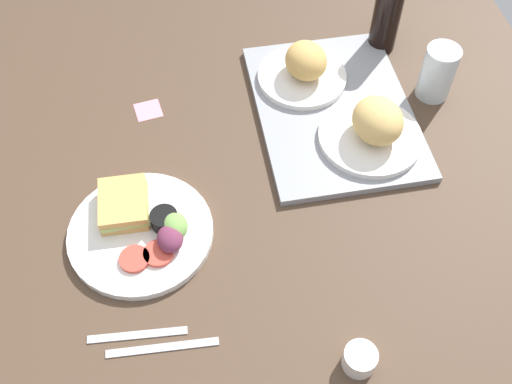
# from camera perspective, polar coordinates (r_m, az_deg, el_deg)

# --- Properties ---
(ground_plane) EXTENTS (1.90, 1.50, 0.03)m
(ground_plane) POSITION_cam_1_polar(r_m,az_deg,el_deg) (1.21, -1.57, -0.97)
(ground_plane) COLOR #4C3828
(serving_tray) EXTENTS (0.45, 0.33, 0.02)m
(serving_tray) POSITION_cam_1_polar(r_m,az_deg,el_deg) (1.35, 7.35, 7.64)
(serving_tray) COLOR gray
(serving_tray) RESTS_ON ground_plane
(bread_plate_near) EXTENTS (0.20, 0.20, 0.09)m
(bread_plate_near) POSITION_cam_1_polar(r_m,az_deg,el_deg) (1.38, 4.57, 11.59)
(bread_plate_near) COLOR white
(bread_plate_near) RESTS_ON serving_tray
(bread_plate_far) EXTENTS (0.22, 0.22, 0.10)m
(bread_plate_far) POSITION_cam_1_polar(r_m,az_deg,el_deg) (1.27, 11.11, 6.02)
(bread_plate_far) COLOR white
(bread_plate_far) RESTS_ON serving_tray
(plate_with_salad) EXTENTS (0.27, 0.27, 0.05)m
(plate_with_salad) POSITION_cam_1_polar(r_m,az_deg,el_deg) (1.16, -10.69, -3.25)
(plate_with_salad) COLOR white
(plate_with_salad) RESTS_ON ground_plane
(drinking_glass) EXTENTS (0.07, 0.07, 0.13)m
(drinking_glass) POSITION_cam_1_polar(r_m,az_deg,el_deg) (1.40, 16.75, 10.73)
(drinking_glass) COLOR silver
(drinking_glass) RESTS_ON ground_plane
(soda_bottle) EXTENTS (0.06, 0.06, 0.18)m
(soda_bottle) POSITION_cam_1_polar(r_m,az_deg,el_deg) (1.48, 12.22, 15.96)
(soda_bottle) COLOR black
(soda_bottle) RESTS_ON ground_plane
(espresso_cup) EXTENTS (0.06, 0.06, 0.04)m
(espresso_cup) POSITION_cam_1_polar(r_m,az_deg,el_deg) (1.04, 9.75, -15.25)
(espresso_cup) COLOR silver
(espresso_cup) RESTS_ON ground_plane
(fork) EXTENTS (0.03, 0.17, 0.01)m
(fork) POSITION_cam_1_polar(r_m,az_deg,el_deg) (1.08, -11.11, -13.05)
(fork) COLOR #B7B7BC
(fork) RESTS_ON ground_plane
(knife) EXTENTS (0.02, 0.19, 0.01)m
(knife) POSITION_cam_1_polar(r_m,az_deg,el_deg) (1.06, -8.80, -14.26)
(knife) COLOR #B7B7BC
(knife) RESTS_ON ground_plane
(sticky_note) EXTENTS (0.06, 0.06, 0.00)m
(sticky_note) POSITION_cam_1_polar(r_m,az_deg,el_deg) (1.37, -10.12, 7.60)
(sticky_note) COLOR pink
(sticky_note) RESTS_ON ground_plane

